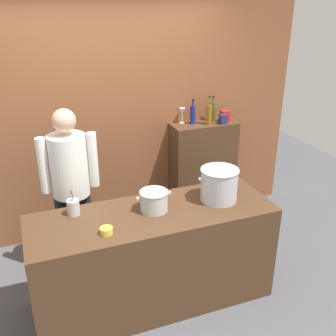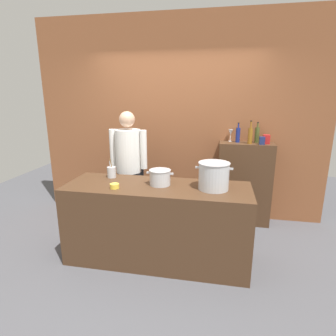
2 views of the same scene
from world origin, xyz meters
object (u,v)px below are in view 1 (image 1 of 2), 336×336
stockpot_large (219,185)px  spice_tin_red (225,116)px  stockpot_small (154,201)px  butter_jar (106,231)px  utensil_crock (73,207)px  wine_glass_tall (182,112)px  wine_bottle_cobalt (193,114)px  chef (71,182)px  wine_bottle_amber (209,114)px  wine_bottle_olive (213,111)px  spice_tin_navy (223,119)px

stockpot_large → spice_tin_red: 1.36m
stockpot_large → spice_tin_red: size_ratio=3.12×
stockpot_small → butter_jar: stockpot_small is taller
utensil_crock → wine_glass_tall: wine_glass_tall is taller
wine_bottle_cobalt → chef: bearing=-160.3°
chef → stockpot_small: size_ratio=5.50×
stockpot_large → utensil_crock: stockpot_large is taller
wine_bottle_amber → butter_jar: bearing=-138.7°
wine_bottle_olive → wine_bottle_cobalt: bearing=-174.4°
chef → wine_glass_tall: size_ratio=9.43×
wine_bottle_cobalt → spice_tin_navy: (0.32, -0.12, -0.06)m
stockpot_small → wine_bottle_cobalt: size_ratio=1.08×
chef → spice_tin_navy: (1.78, 0.40, 0.30)m
stockpot_small → wine_bottle_olive: bearing=46.7°
wine_bottle_amber → wine_glass_tall: (-0.26, 0.15, 0.01)m
stockpot_small → chef: bearing=131.6°
wine_bottle_olive → wine_glass_tall: wine_bottle_olive is taller
chef → stockpot_large: size_ratio=4.25×
utensil_crock → wine_bottle_amber: wine_bottle_amber is taller
utensil_crock → wine_glass_tall: bearing=37.4°
wine_glass_tall → butter_jar: bearing=-130.1°
chef → butter_jar: chef is taller
wine_bottle_cobalt → wine_bottle_olive: (0.26, 0.03, 0.00)m
stockpot_large → stockpot_small: bearing=177.2°
stockpot_small → wine_bottle_olive: wine_bottle_olive is taller
utensil_crock → wine_glass_tall: 1.81m
wine_bottle_olive → utensil_crock: bearing=-149.6°
stockpot_large → wine_glass_tall: bearing=81.6°
stockpot_small → spice_tin_navy: (1.19, 1.06, 0.28)m
wine_bottle_olive → spice_tin_red: wine_bottle_olive is taller
wine_bottle_amber → spice_tin_navy: bearing=-12.9°
chef → spice_tin_red: 1.93m
wine_bottle_olive → spice_tin_navy: 0.17m
stockpot_large → wine_bottle_amber: wine_bottle_amber is taller
utensil_crock → spice_tin_red: spice_tin_red is taller
stockpot_small → wine_glass_tall: size_ratio=1.71×
spice_tin_red → wine_bottle_amber: bearing=-170.3°
spice_tin_red → chef: bearing=-165.6°
utensil_crock → wine_bottle_cobalt: wine_bottle_cobalt is taller
chef → wine_bottle_amber: 1.72m
stockpot_large → wine_bottle_amber: (0.45, 1.13, 0.28)m
chef → wine_bottle_olive: 1.85m
stockpot_large → wine_bottle_cobalt: (0.29, 1.21, 0.27)m
wine_bottle_amber → spice_tin_red: wine_bottle_amber is taller
chef → utensil_crock: (-0.05, -0.49, 0.00)m
stockpot_small → wine_bottle_amber: wine_bottle_amber is taller
stockpot_large → wine_glass_tall: size_ratio=2.22×
wine_bottle_amber → spice_tin_red: bearing=9.7°
stockpot_large → butter_jar: size_ratio=3.98×
wine_bottle_amber → spice_tin_navy: (0.16, -0.04, -0.06)m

